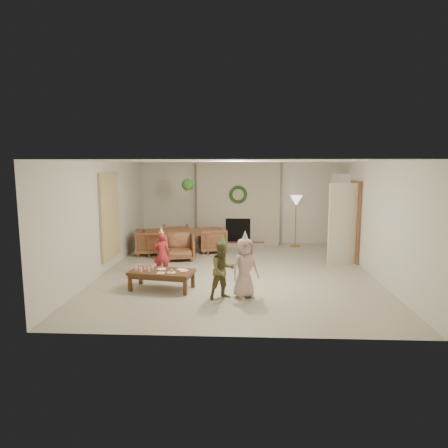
# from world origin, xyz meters

# --- Properties ---
(floor) EXTENTS (7.00, 7.00, 0.00)m
(floor) POSITION_xyz_m (0.00, 0.00, 0.00)
(floor) COLOR #B7B29E
(floor) RESTS_ON ground
(ceiling) EXTENTS (7.00, 7.00, 0.00)m
(ceiling) POSITION_xyz_m (0.00, 0.00, 2.50)
(ceiling) COLOR white
(ceiling) RESTS_ON wall_back
(wall_back) EXTENTS (7.00, 0.00, 7.00)m
(wall_back) POSITION_xyz_m (0.00, 3.50, 1.25)
(wall_back) COLOR silver
(wall_back) RESTS_ON floor
(wall_front) EXTENTS (7.00, 0.00, 7.00)m
(wall_front) POSITION_xyz_m (0.00, -3.50, 1.25)
(wall_front) COLOR silver
(wall_front) RESTS_ON floor
(wall_left) EXTENTS (0.00, 7.00, 7.00)m
(wall_left) POSITION_xyz_m (-3.00, 0.00, 1.25)
(wall_left) COLOR silver
(wall_left) RESTS_ON floor
(wall_right) EXTENTS (0.00, 7.00, 7.00)m
(wall_right) POSITION_xyz_m (3.00, 0.00, 1.25)
(wall_right) COLOR silver
(wall_right) RESTS_ON floor
(fireplace_mass) EXTENTS (2.50, 0.40, 2.50)m
(fireplace_mass) POSITION_xyz_m (0.00, 3.30, 1.25)
(fireplace_mass) COLOR #511915
(fireplace_mass) RESTS_ON floor
(fireplace_hearth) EXTENTS (1.60, 0.30, 0.12)m
(fireplace_hearth) POSITION_xyz_m (0.00, 2.95, 0.06)
(fireplace_hearth) COLOR maroon
(fireplace_hearth) RESTS_ON floor
(fireplace_firebox) EXTENTS (0.75, 0.12, 0.75)m
(fireplace_firebox) POSITION_xyz_m (0.00, 3.12, 0.45)
(fireplace_firebox) COLOR black
(fireplace_firebox) RESTS_ON floor
(fireplace_wreath) EXTENTS (0.54, 0.10, 0.54)m
(fireplace_wreath) POSITION_xyz_m (0.00, 3.07, 1.55)
(fireplace_wreath) COLOR #1B3B16
(fireplace_wreath) RESTS_ON fireplace_mass
(floor_lamp_base) EXTENTS (0.29, 0.29, 0.03)m
(floor_lamp_base) POSITION_xyz_m (1.73, 3.00, 0.02)
(floor_lamp_base) COLOR gold
(floor_lamp_base) RESTS_ON floor
(floor_lamp_post) EXTENTS (0.03, 0.03, 1.39)m
(floor_lamp_post) POSITION_xyz_m (1.73, 3.00, 0.72)
(floor_lamp_post) COLOR gold
(floor_lamp_post) RESTS_ON floor
(floor_lamp_shade) EXTENTS (0.37, 0.37, 0.31)m
(floor_lamp_shade) POSITION_xyz_m (1.73, 3.00, 1.39)
(floor_lamp_shade) COLOR beige
(floor_lamp_shade) RESTS_ON floor_lamp_post
(bookshelf_carcass) EXTENTS (0.30, 1.00, 2.20)m
(bookshelf_carcass) POSITION_xyz_m (2.84, 2.30, 1.10)
(bookshelf_carcass) COLOR white
(bookshelf_carcass) RESTS_ON floor
(bookshelf_shelf_a) EXTENTS (0.30, 0.92, 0.03)m
(bookshelf_shelf_a) POSITION_xyz_m (2.82, 2.30, 0.45)
(bookshelf_shelf_a) COLOR white
(bookshelf_shelf_a) RESTS_ON bookshelf_carcass
(bookshelf_shelf_b) EXTENTS (0.30, 0.92, 0.03)m
(bookshelf_shelf_b) POSITION_xyz_m (2.82, 2.30, 0.85)
(bookshelf_shelf_b) COLOR white
(bookshelf_shelf_b) RESTS_ON bookshelf_carcass
(bookshelf_shelf_c) EXTENTS (0.30, 0.92, 0.03)m
(bookshelf_shelf_c) POSITION_xyz_m (2.82, 2.30, 1.25)
(bookshelf_shelf_c) COLOR white
(bookshelf_shelf_c) RESTS_ON bookshelf_carcass
(bookshelf_shelf_d) EXTENTS (0.30, 0.92, 0.03)m
(bookshelf_shelf_d) POSITION_xyz_m (2.82, 2.30, 1.65)
(bookshelf_shelf_d) COLOR white
(bookshelf_shelf_d) RESTS_ON bookshelf_carcass
(books_row_lower) EXTENTS (0.20, 0.40, 0.24)m
(books_row_lower) POSITION_xyz_m (2.80, 2.15, 0.59)
(books_row_lower) COLOR #9A311C
(books_row_lower) RESTS_ON bookshelf_shelf_a
(books_row_mid) EXTENTS (0.20, 0.44, 0.24)m
(books_row_mid) POSITION_xyz_m (2.80, 2.35, 0.99)
(books_row_mid) COLOR #293F98
(books_row_mid) RESTS_ON bookshelf_shelf_b
(books_row_upper) EXTENTS (0.20, 0.36, 0.22)m
(books_row_upper) POSITION_xyz_m (2.80, 2.20, 1.38)
(books_row_upper) COLOR olive
(books_row_upper) RESTS_ON bookshelf_shelf_c
(door_frame) EXTENTS (0.05, 0.86, 2.04)m
(door_frame) POSITION_xyz_m (2.96, 1.20, 1.02)
(door_frame) COLOR brown
(door_frame) RESTS_ON floor
(door_leaf) EXTENTS (0.77, 0.32, 2.00)m
(door_leaf) POSITION_xyz_m (2.58, 0.82, 1.00)
(door_leaf) COLOR beige
(door_leaf) RESTS_ON floor
(curtain_panel) EXTENTS (0.06, 1.20, 2.00)m
(curtain_panel) POSITION_xyz_m (-2.96, 0.20, 1.25)
(curtain_panel) COLOR beige
(curtain_panel) RESTS_ON wall_left
(dining_table) EXTENTS (1.93, 1.34, 0.62)m
(dining_table) POSITION_xyz_m (-1.65, 1.89, 0.31)
(dining_table) COLOR brown
(dining_table) RESTS_ON floor
(dining_chair_near) EXTENTS (0.87, 0.89, 0.68)m
(dining_chair_near) POSITION_xyz_m (-1.49, 1.14, 0.34)
(dining_chair_near) COLOR brown
(dining_chair_near) RESTS_ON floor
(dining_chair_far) EXTENTS (0.87, 0.89, 0.68)m
(dining_chair_far) POSITION_xyz_m (-1.82, 2.65, 0.34)
(dining_chair_far) COLOR brown
(dining_chair_far) RESTS_ON floor
(dining_chair_left) EXTENTS (0.89, 0.87, 0.68)m
(dining_chair_left) POSITION_xyz_m (-2.41, 1.73, 0.34)
(dining_chair_left) COLOR brown
(dining_chair_left) RESTS_ON floor
(dining_chair_right) EXTENTS (0.89, 0.87, 0.68)m
(dining_chair_right) POSITION_xyz_m (-0.71, 2.10, 0.34)
(dining_chair_right) COLOR brown
(dining_chair_right) RESTS_ON floor
(hanging_plant_cord) EXTENTS (0.01, 0.01, 0.70)m
(hanging_plant_cord) POSITION_xyz_m (-1.30, 1.50, 2.15)
(hanging_plant_cord) COLOR tan
(hanging_plant_cord) RESTS_ON ceiling
(hanging_plant_pot) EXTENTS (0.16, 0.16, 0.12)m
(hanging_plant_pot) POSITION_xyz_m (-1.30, 1.50, 1.80)
(hanging_plant_pot) COLOR #AE4E38
(hanging_plant_pot) RESTS_ON hanging_plant_cord
(hanging_plant_foliage) EXTENTS (0.32, 0.32, 0.32)m
(hanging_plant_foliage) POSITION_xyz_m (-1.30, 1.50, 1.92)
(hanging_plant_foliage) COLOR #1A4316
(hanging_plant_foliage) RESTS_ON hanging_plant_pot
(coffee_table_top) EXTENTS (1.32, 0.81, 0.06)m
(coffee_table_top) POSITION_xyz_m (-1.44, -1.37, 0.35)
(coffee_table_top) COLOR #51321B
(coffee_table_top) RESTS_ON floor
(coffee_table_apron) EXTENTS (1.21, 0.70, 0.08)m
(coffee_table_apron) POSITION_xyz_m (-1.44, -1.37, 0.28)
(coffee_table_apron) COLOR #51321B
(coffee_table_apron) RESTS_ON floor
(coffee_leg_fl) EXTENTS (0.08, 0.08, 0.32)m
(coffee_leg_fl) POSITION_xyz_m (-2.03, -1.52, 0.16)
(coffee_leg_fl) COLOR #51321B
(coffee_leg_fl) RESTS_ON floor
(coffee_leg_fr) EXTENTS (0.08, 0.08, 0.32)m
(coffee_leg_fr) POSITION_xyz_m (-0.93, -1.71, 0.16)
(coffee_leg_fr) COLOR #51321B
(coffee_leg_fr) RESTS_ON floor
(coffee_leg_bl) EXTENTS (0.08, 0.08, 0.32)m
(coffee_leg_bl) POSITION_xyz_m (-1.95, -1.02, 0.16)
(coffee_leg_bl) COLOR #51321B
(coffee_leg_bl) RESTS_ON floor
(coffee_leg_br) EXTENTS (0.08, 0.08, 0.32)m
(coffee_leg_br) POSITION_xyz_m (-0.85, -1.21, 0.16)
(coffee_leg_br) COLOR #51321B
(coffee_leg_br) RESTS_ON floor
(cup_a) EXTENTS (0.08, 0.08, 0.09)m
(cup_a) POSITION_xyz_m (-1.93, -1.42, 0.42)
(cup_a) COLOR white
(cup_a) RESTS_ON coffee_table_top
(cup_b) EXTENTS (0.08, 0.08, 0.09)m
(cup_b) POSITION_xyz_m (-1.90, -1.24, 0.42)
(cup_b) COLOR white
(cup_b) RESTS_ON coffee_table_top
(cup_c) EXTENTS (0.08, 0.08, 0.09)m
(cup_c) POSITION_xyz_m (-1.83, -1.49, 0.42)
(cup_c) COLOR white
(cup_c) RESTS_ON coffee_table_top
(cup_d) EXTENTS (0.08, 0.08, 0.09)m
(cup_d) POSITION_xyz_m (-1.79, -1.30, 0.42)
(cup_d) COLOR white
(cup_d) RESTS_ON coffee_table_top
(cup_e) EXTENTS (0.08, 0.08, 0.09)m
(cup_e) POSITION_xyz_m (-1.68, -1.44, 0.42)
(cup_e) COLOR white
(cup_e) RESTS_ON coffee_table_top
(cup_f) EXTENTS (0.08, 0.08, 0.09)m
(cup_f) POSITION_xyz_m (-1.65, -1.25, 0.42)
(cup_f) COLOR white
(cup_f) RESTS_ON coffee_table_top
(plate_a) EXTENTS (0.20, 0.20, 0.01)m
(plate_a) POSITION_xyz_m (-1.47, -1.25, 0.38)
(plate_a) COLOR white
(plate_a) RESTS_ON coffee_table_top
(plate_b) EXTENTS (0.20, 0.20, 0.01)m
(plate_b) POSITION_xyz_m (-1.22, -1.50, 0.38)
(plate_b) COLOR white
(plate_b) RESTS_ON coffee_table_top
(plate_c) EXTENTS (0.20, 0.20, 0.01)m
(plate_c) POSITION_xyz_m (-1.01, -1.34, 0.38)
(plate_c) COLOR white
(plate_c) RESTS_ON coffee_table_top
(food_scoop) EXTENTS (0.08, 0.08, 0.07)m
(food_scoop) POSITION_xyz_m (-1.22, -1.50, 0.42)
(food_scoop) COLOR tan
(food_scoop) RESTS_ON plate_b
(napkin_left) EXTENTS (0.16, 0.16, 0.01)m
(napkin_left) POSITION_xyz_m (-1.42, -1.54, 0.38)
(napkin_left) COLOR #E0A5AD
(napkin_left) RESTS_ON coffee_table_top
(napkin_right) EXTENTS (0.16, 0.16, 0.01)m
(napkin_right) POSITION_xyz_m (-1.09, -1.25, 0.38)
(napkin_right) COLOR #E0A5AD
(napkin_right) RESTS_ON coffee_table_top
(child_red) EXTENTS (0.40, 0.30, 0.98)m
(child_red) POSITION_xyz_m (-1.63, -0.42, 0.49)
(child_red) COLOR #A72329
(child_red) RESTS_ON floor
(party_hat_red) EXTENTS (0.15, 0.15, 0.19)m
(party_hat_red) POSITION_xyz_m (-1.63, -0.42, 1.02)
(party_hat_red) COLOR #EFDD4F
(party_hat_red) RESTS_ON child_red
(child_plaid) EXTENTS (0.64, 0.59, 1.06)m
(child_plaid) POSITION_xyz_m (-0.21, -1.85, 0.53)
(child_plaid) COLOR brown
(child_plaid) RESTS_ON floor
(party_hat_plaid) EXTENTS (0.14, 0.14, 0.17)m
(party_hat_plaid) POSITION_xyz_m (-0.21, -1.85, 1.10)
(party_hat_plaid) COLOR #4FA245
(party_hat_plaid) RESTS_ON child_plaid
(child_pink) EXTENTS (0.65, 0.59, 1.11)m
(child_pink) POSITION_xyz_m (0.18, -1.76, 0.56)
(child_pink) COLOR #CCA4A3
(child_pink) RESTS_ON floor
(party_hat_pink) EXTENTS (0.19, 0.19, 0.20)m
(party_hat_pink) POSITION_xyz_m (0.18, -1.76, 1.16)
(party_hat_pink) COLOR #ACACB2
(party_hat_pink) RESTS_ON child_pink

